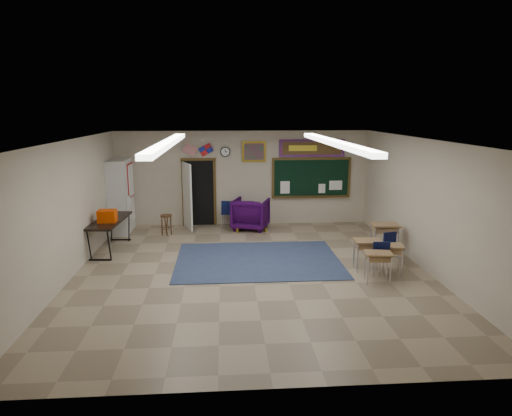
{
  "coord_description": "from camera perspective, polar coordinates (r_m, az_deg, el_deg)",
  "views": [
    {
      "loc": [
        -0.62,
        -9.9,
        3.64
      ],
      "look_at": [
        0.2,
        1.5,
        1.17
      ],
      "focal_mm": 32.0,
      "sensor_mm": 36.0,
      "label": 1
    }
  ],
  "objects": [
    {
      "name": "floor",
      "position": [
        10.56,
        -0.51,
        -7.98
      ],
      "size": [
        9.0,
        9.0,
        0.0
      ],
      "primitive_type": "plane",
      "color": "gray",
      "rests_on": "ground"
    },
    {
      "name": "student_chair_reading",
      "position": [
        14.39,
        -3.43,
        -0.69
      ],
      "size": [
        0.51,
        0.51,
        0.88
      ],
      "primitive_type": null,
      "rotation": [
        0.0,
        0.0,
        2.97
      ],
      "color": "#080E33",
      "rests_on": "floor"
    },
    {
      "name": "left_wall",
      "position": [
        10.68,
        -22.49,
        -0.32
      ],
      "size": [
        0.04,
        9.0,
        3.0
      ],
      "primitive_type": "cube",
      "color": "#AA9E8A",
      "rests_on": "floor"
    },
    {
      "name": "wall_flags",
      "position": [
        14.41,
        -7.28,
        7.47
      ],
      "size": [
        1.16,
        0.06,
        0.7
      ],
      "primitive_type": null,
      "color": "red",
      "rests_on": "back_wall"
    },
    {
      "name": "fluorescent_strips",
      "position": [
        9.94,
        -0.55,
        8.14
      ],
      "size": [
        3.86,
        6.0,
        0.1
      ],
      "primitive_type": null,
      "color": "white",
      "rests_on": "ceiling"
    },
    {
      "name": "student_desk_front_left",
      "position": [
        10.83,
        13.7,
        -5.55
      ],
      "size": [
        0.63,
        0.49,
        0.73
      ],
      "rotation": [
        0.0,
        0.0,
        -0.06
      ],
      "color": "#986E46",
      "rests_on": "floor"
    },
    {
      "name": "doorway",
      "position": [
        14.51,
        -7.55,
        1.82
      ],
      "size": [
        1.1,
        0.89,
        2.16
      ],
      "color": "black",
      "rests_on": "back_wall"
    },
    {
      "name": "framed_art_print",
      "position": [
        14.45,
        -0.26,
        7.06
      ],
      "size": [
        0.75,
        0.05,
        0.65
      ],
      "color": "olive",
      "rests_on": "back_wall"
    },
    {
      "name": "chalkboard",
      "position": [
        14.79,
        6.92,
        3.64
      ],
      "size": [
        2.55,
        0.14,
        1.3
      ],
      "color": "#513A17",
      "rests_on": "back_wall"
    },
    {
      "name": "ceiling",
      "position": [
        9.94,
        -0.55,
        8.49
      ],
      "size": [
        8.0,
        9.0,
        0.04
      ],
      "primitive_type": "cube",
      "color": "beige",
      "rests_on": "back_wall"
    },
    {
      "name": "storage_cabinet",
      "position": [
        14.32,
        -16.53,
        1.45
      ],
      "size": [
        0.59,
        1.25,
        2.2
      ],
      "color": "silver",
      "rests_on": "floor"
    },
    {
      "name": "student_chair_desk_a",
      "position": [
        10.63,
        15.1,
        -5.95
      ],
      "size": [
        0.44,
        0.44,
        0.82
      ],
      "primitive_type": null,
      "rotation": [
        0.0,
        0.0,
        3.05
      ],
      "color": "#080E33",
      "rests_on": "floor"
    },
    {
      "name": "wingback_armchair",
      "position": [
        14.14,
        -0.67,
        -0.74
      ],
      "size": [
        1.3,
        1.32,
        0.96
      ],
      "primitive_type": "imported",
      "rotation": [
        0.0,
        0.0,
        2.83
      ],
      "color": "#250534",
      "rests_on": "floor"
    },
    {
      "name": "wall_clock",
      "position": [
        14.42,
        -3.86,
        7.03
      ],
      "size": [
        0.32,
        0.05,
        0.32
      ],
      "color": "black",
      "rests_on": "back_wall"
    },
    {
      "name": "area_rug",
      "position": [
        11.33,
        0.24,
        -6.51
      ],
      "size": [
        4.0,
        3.0,
        0.02
      ],
      "primitive_type": "cube",
      "color": "navy",
      "rests_on": "floor"
    },
    {
      "name": "front_wall",
      "position": [
        5.84,
        2.28,
        -9.34
      ],
      "size": [
        8.0,
        0.04,
        3.0
      ],
      "primitive_type": "cube",
      "color": "#AA9E8A",
      "rests_on": "floor"
    },
    {
      "name": "right_wall",
      "position": [
        11.13,
        20.49,
        0.32
      ],
      "size": [
        0.04,
        9.0,
        3.0
      ],
      "primitive_type": "cube",
      "color": "#AA9E8A",
      "rests_on": "floor"
    },
    {
      "name": "bulletin_board",
      "position": [
        14.69,
        7.02,
        7.45
      ],
      "size": [
        2.1,
        0.05,
        0.55
      ],
      "color": "#AB0E21",
      "rests_on": "back_wall"
    },
    {
      "name": "back_wall",
      "position": [
        14.57,
        -1.65,
        3.73
      ],
      "size": [
        8.0,
        0.04,
        3.0
      ],
      "primitive_type": "cube",
      "color": "#AA9E8A",
      "rests_on": "floor"
    },
    {
      "name": "wooden_stool",
      "position": [
        13.75,
        -11.13,
        -2.05
      ],
      "size": [
        0.34,
        0.34,
        0.6
      ],
      "color": "#523718",
      "rests_on": "floor"
    },
    {
      "name": "student_desk_back_right",
      "position": [
        10.73,
        16.35,
        -6.0
      ],
      "size": [
        0.64,
        0.52,
        0.69
      ],
      "rotation": [
        0.0,
        0.0,
        -0.17
      ],
      "color": "#986E46",
      "rests_on": "floor"
    },
    {
      "name": "folding_table",
      "position": [
        12.61,
        -17.76,
        -3.04
      ],
      "size": [
        0.81,
        2.05,
        1.14
      ],
      "rotation": [
        0.0,
        0.0,
        -0.07
      ],
      "color": "black",
      "rests_on": "floor"
    },
    {
      "name": "student_desk_back_left",
      "position": [
        10.16,
        14.98,
        -6.99
      ],
      "size": [
        0.61,
        0.49,
        0.68
      ],
      "rotation": [
        0.0,
        0.0,
        -0.13
      ],
      "color": "#986E46",
      "rests_on": "floor"
    },
    {
      "name": "student_desk_front_right",
      "position": [
        12.06,
        15.78,
        -3.59
      ],
      "size": [
        0.73,
        0.57,
        0.82
      ],
      "rotation": [
        0.0,
        0.0,
        -0.09
      ],
      "color": "#986E46",
      "rests_on": "floor"
    },
    {
      "name": "student_chair_desk_b",
      "position": [
        11.4,
        16.78,
        -4.95
      ],
      "size": [
        0.46,
        0.46,
        0.77
      ],
      "primitive_type": null,
      "rotation": [
        0.0,
        0.0,
        0.24
      ],
      "color": "#080E33",
      "rests_on": "floor"
    }
  ]
}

